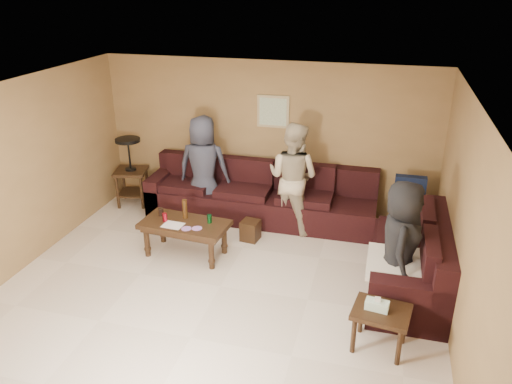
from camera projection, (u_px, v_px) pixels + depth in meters
room at (216, 165)px, 5.77m from camera, size 5.60×5.50×2.50m
sectional_sofa at (304, 220)px, 7.46m from camera, size 4.65×2.90×0.97m
coffee_table at (185, 227)px, 7.01m from camera, size 1.27×0.71×0.79m
end_table_left at (131, 170)px, 8.55m from camera, size 0.63×0.63×1.19m
side_table_right at (380, 315)px, 5.22m from camera, size 0.65×0.56×0.63m
waste_bin at (250, 230)px, 7.53m from camera, size 0.29×0.29×0.31m
wall_art at (273, 112)px, 7.93m from camera, size 0.52×0.04×0.52m
person_left at (204, 167)px, 8.04m from camera, size 0.88×0.62×1.70m
person_middle at (293, 177)px, 7.60m from camera, size 0.99×0.87×1.72m
person_right at (400, 245)px, 5.82m from camera, size 0.52×0.78×1.59m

